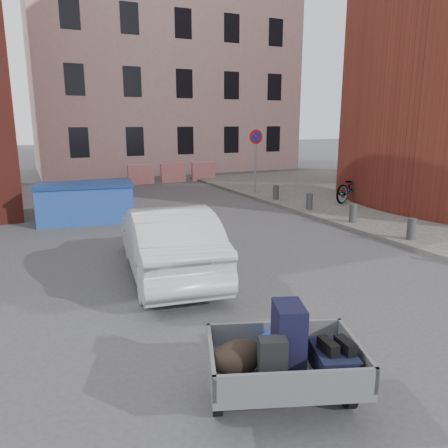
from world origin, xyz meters
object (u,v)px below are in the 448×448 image
trailer (283,359)px  dumpster (85,202)px  silver_car (168,241)px  bicycle (352,187)px

trailer → dumpster: 10.50m
dumpster → silver_car: size_ratio=0.70×
silver_car → bicycle: silver_car is taller
trailer → dumpster: (-0.61, 10.48, 0.01)m
bicycle → silver_car: bearing=98.5°
silver_car → dumpster: bearing=-74.3°
silver_car → bicycle: bearing=-144.6°
trailer → silver_car: 4.68m
dumpster → bicycle: 9.64m
trailer → silver_car: silver_car is taller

